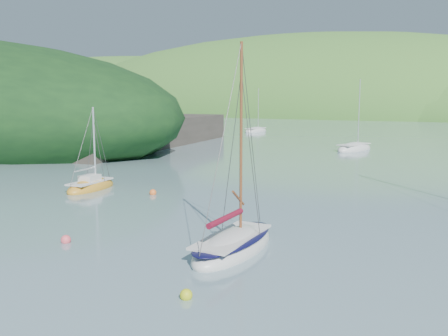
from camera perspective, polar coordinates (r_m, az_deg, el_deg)
The scene contains 7 objects.
ground at distance 20.67m, azimuth -10.37°, elevation -9.89°, with size 700.00×700.00×0.00m, color slate.
shoreline_hills at distance 188.60m, azimuth 24.11°, elevation 5.61°, with size 690.00×135.00×56.00m.
daysailer_white at distance 21.00m, azimuth 1.07°, elevation -8.85°, with size 2.63×6.13×9.20m.
sailboat_yellow at distance 35.59m, azimuth -14.97°, elevation -2.10°, with size 2.58×4.89×6.17m.
distant_sloop_a at distance 60.69m, azimuth 14.66°, elevation 2.11°, with size 3.72×6.70×9.05m.
distant_sloop_c at distance 88.91m, azimuth 3.67°, elevation 4.23°, with size 2.71×6.08×8.40m.
mooring_buoys at distance 23.62m, azimuth -1.46°, elevation -7.14°, with size 21.07×13.15×0.45m.
Camera 1 is at (13.07, -14.69, 6.40)m, focal length 40.00 mm.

